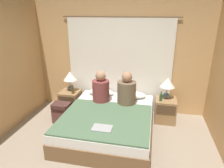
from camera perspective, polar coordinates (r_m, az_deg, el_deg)
The scene contains 16 objects.
wall_back at distance 4.49m, azimuth 2.16°, elevation 7.79°, with size 3.95×0.06×2.50m.
curtain_panel at distance 4.48m, azimuth 1.99°, elevation 5.16°, with size 2.51×0.03×2.11m.
bed at distance 3.86m, azimuth -0.93°, elevation -10.84°, with size 1.62×1.96×0.43m.
nightstand_left at distance 4.73m, azimuth -11.75°, elevation -4.83°, with size 0.42×0.44×0.49m.
nightstand_right at distance 4.37m, azimuth 14.94°, elevation -7.21°, with size 0.42×0.44×0.49m.
lamp_left at distance 4.59m, azimuth -11.87°, elevation 1.90°, with size 0.30×0.30×0.45m.
lamp_right at distance 4.23m, azimuth 15.57°, elevation 0.01°, with size 0.30×0.30×0.45m.
pillow_left at distance 4.49m, azimuth -3.14°, elevation -2.32°, with size 0.58×0.32×0.12m.
pillow_right at distance 4.37m, azimuth 5.90°, elevation -3.05°, with size 0.58×0.32×0.12m.
blanket_on_bed at distance 3.51m, azimuth -2.02°, elevation -9.87°, with size 1.56×1.33×0.03m.
person_left_in_bed at distance 4.06m, azimuth -3.22°, elevation -1.52°, with size 0.34×0.34×0.66m.
person_right_in_bed at distance 3.96m, azimuth 4.20°, elevation -2.07°, with size 0.37×0.37×0.68m.
beer_bottle_on_left_stand at distance 4.48m, azimuth -11.13°, elevation -1.74°, with size 0.06×0.06×0.20m.
beer_bottle_on_right_stand at distance 4.15m, azimuth 13.78°, elevation -3.72°, with size 0.06×0.06×0.20m.
laptop_on_bed at distance 3.21m, azimuth -2.83°, elevation -12.47°, with size 0.31×0.21×0.02m.
backpack_on_floor at distance 4.31m, azimuth -14.19°, elevation -7.63°, with size 0.36×0.26×0.43m.
Camera 1 is at (0.76, -2.20, 2.18)m, focal length 32.00 mm.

